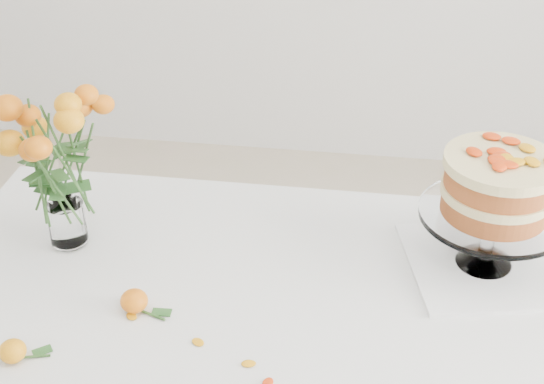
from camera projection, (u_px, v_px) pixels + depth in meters
The scene contains 10 objects.
table at pixel (271, 345), 1.49m from camera, with size 1.43×0.93×0.76m.
napkin at pixel (483, 264), 1.56m from camera, with size 0.30×0.30×0.01m, color white.
cake_stand at pixel (496, 191), 1.47m from camera, with size 0.29×0.29×0.26m.
rose_vase at pixel (54, 148), 1.51m from camera, with size 0.30×0.30×0.40m.
loose_rose_near at pixel (13, 351), 1.33m from camera, with size 0.09×0.05×0.04m.
loose_rose_far at pixel (134, 301), 1.44m from camera, with size 0.09×0.05×0.05m.
stray_petal_a at pixel (198, 342), 1.37m from camera, with size 0.03×0.02×0.00m, color orange.
stray_petal_b at pixel (249, 364), 1.33m from camera, with size 0.03×0.02×0.00m, color orange.
stray_petal_c at pixel (268, 383), 1.29m from camera, with size 0.03×0.02×0.00m, color orange.
stray_petal_d at pixel (132, 317), 1.43m from camera, with size 0.03×0.02×0.00m, color orange.
Camera 1 is at (0.16, -1.09, 1.72)m, focal length 50.00 mm.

